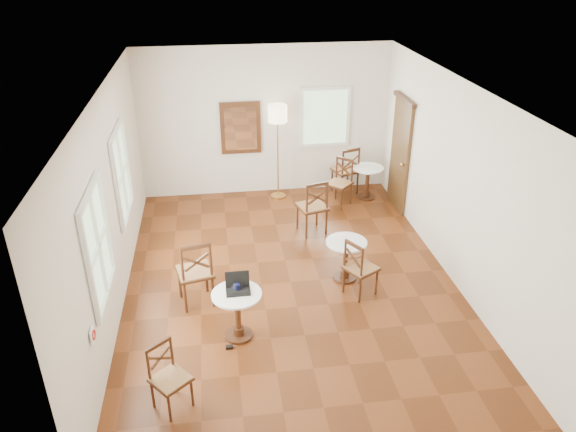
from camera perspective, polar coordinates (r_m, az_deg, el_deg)
The scene contains 17 objects.
ground at distance 8.53m, azimuth 0.29°, elevation -6.91°, with size 7.00×7.00×0.00m, color #5E2A10.
room_shell at distance 7.88m, azimuth -0.41°, elevation 5.66°, with size 5.02×7.02×3.01m.
cafe_table_near at distance 7.26m, azimuth -5.30°, elevation -9.75°, with size 0.66×0.66×0.69m.
cafe_table_mid at distance 8.44m, azimuth 6.04°, elevation -4.16°, with size 0.63×0.63×0.66m.
cafe_table_back at distance 11.18m, azimuth 8.30°, elevation 3.83°, with size 0.63×0.63×0.66m.
chair_near_a at distance 7.91m, azimuth -9.67°, elevation -5.79°, with size 0.58×0.58×1.06m.
chair_near_b at distance 6.45m, azimuth -12.30°, elevation -16.17°, with size 0.54×0.54×0.83m.
chair_mid_a at distance 9.68m, azimuth 2.60°, elevation 0.99°, with size 0.59×0.59×1.04m.
chair_mid_b at distance 8.09m, azimuth 7.51°, elevation -5.40°, with size 0.57×0.57×0.91m.
chair_back_a at distance 11.33m, azimuth 6.07°, elevation 4.79°, with size 0.59×0.59×1.01m.
chair_back_b at distance 10.81m, azimuth 5.42°, elevation 3.50°, with size 0.61×0.61×0.94m.
floor_lamp at distance 10.69m, azimuth -1.10°, elevation 9.99°, with size 0.37×0.37×1.92m.
laptop at distance 7.14m, azimuth -5.27°, elevation -7.31°, with size 0.32×0.26×0.23m.
mouse at distance 7.20m, azimuth -5.08°, elevation -7.32°, with size 0.11×0.07×0.04m, color black.
navy_mug at distance 7.14m, azimuth -5.32°, elevation -7.41°, with size 0.12×0.08×0.09m.
water_glass at distance 7.09m, azimuth -5.67°, elevation -7.60°, with size 0.06×0.06×0.10m, color white.
power_adapter at distance 7.33m, azimuth -6.14°, elevation -13.46°, with size 0.09×0.06×0.04m, color black.
Camera 1 is at (-1.04, -7.00, 4.76)m, focal length 34.05 mm.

